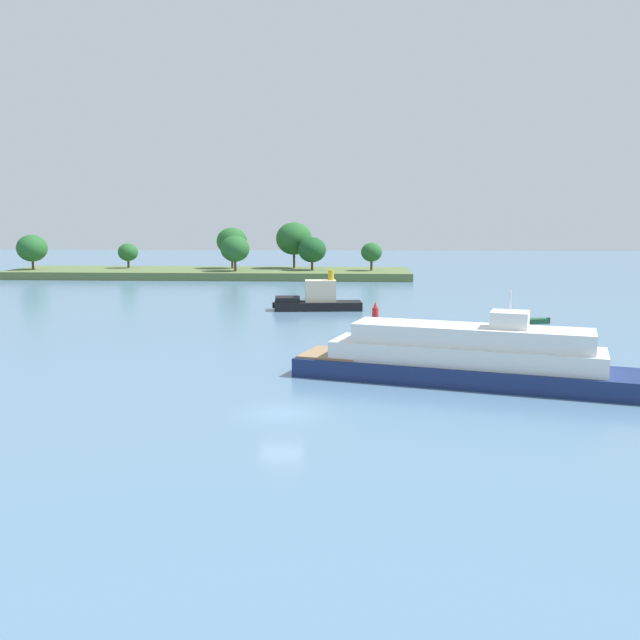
{
  "coord_description": "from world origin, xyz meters",
  "views": [
    {
      "loc": [
        4.38,
        -38.47,
        11.08
      ],
      "look_at": [
        0.6,
        28.51,
        1.2
      ],
      "focal_mm": 39.08,
      "sensor_mm": 36.0,
      "label": 1
    }
  ],
  "objects_px": {
    "small_motorboat": "(526,321)",
    "tugboat": "(316,300)",
    "channel_buoy_red": "(375,311)",
    "white_riverboat": "(465,358)"
  },
  "relations": [
    {
      "from": "small_motorboat",
      "to": "tugboat",
      "type": "height_order",
      "value": "tugboat"
    },
    {
      "from": "small_motorboat",
      "to": "channel_buoy_red",
      "type": "height_order",
      "value": "channel_buoy_red"
    },
    {
      "from": "tugboat",
      "to": "channel_buoy_red",
      "type": "xyz_separation_m",
      "value": [
        6.98,
        -6.93,
        -0.41
      ]
    },
    {
      "from": "small_motorboat",
      "to": "channel_buoy_red",
      "type": "distance_m",
      "value": 16.1
    },
    {
      "from": "channel_buoy_red",
      "to": "small_motorboat",
      "type": "bearing_deg",
      "value": -9.48
    },
    {
      "from": "small_motorboat",
      "to": "tugboat",
      "type": "distance_m",
      "value": 24.8
    },
    {
      "from": "small_motorboat",
      "to": "white_riverboat",
      "type": "height_order",
      "value": "white_riverboat"
    },
    {
      "from": "tugboat",
      "to": "channel_buoy_red",
      "type": "bearing_deg",
      "value": -44.8
    },
    {
      "from": "small_motorboat",
      "to": "tugboat",
      "type": "xyz_separation_m",
      "value": [
        -22.85,
        9.58,
        0.95
      ]
    },
    {
      "from": "white_riverboat",
      "to": "small_motorboat",
      "type": "bearing_deg",
      "value": 68.82
    }
  ]
}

